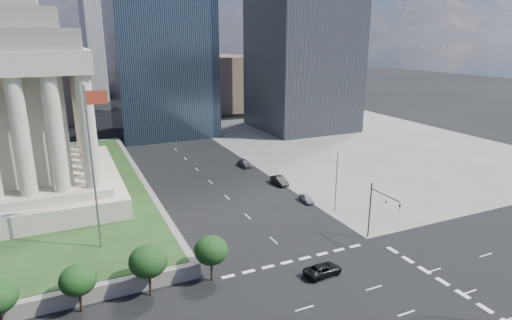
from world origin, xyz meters
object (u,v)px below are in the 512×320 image
parked_sedan_far (245,163)px  street_lamp_north (336,178)px  parked_sedan_mid (279,180)px  traffic_signal_ne (379,207)px  parked_sedan_near (306,198)px  pickup_truck (323,270)px  flagpole (93,160)px

parked_sedan_far → street_lamp_north: bearing=-84.4°
parked_sedan_far → parked_sedan_mid: bearing=-84.7°
traffic_signal_ne → parked_sedan_near: 17.41m
parked_sedan_mid → pickup_truck: bearing=-109.1°
parked_sedan_far → pickup_truck: bearing=-102.2°
parked_sedan_far → traffic_signal_ne: bearing=-87.4°
parked_sedan_near → parked_sedan_mid: 9.90m
parked_sedan_near → parked_sedan_mid: bearing=92.9°
flagpole → pickup_truck: bearing=-31.7°
flagpole → parked_sedan_near: bearing=10.9°
street_lamp_north → parked_sedan_mid: size_ratio=2.12×
pickup_truck → parked_sedan_mid: bearing=-23.3°
flagpole → parked_sedan_mid: bearing=26.1°
flagpole → parked_sedan_mid: (33.33, 16.35, -12.34)m
parked_sedan_mid → flagpole: bearing=-154.5°
parked_sedan_mid → parked_sedan_far: parked_sedan_mid is taller
parked_sedan_near → parked_sedan_mid: size_ratio=0.77×
flagpole → street_lamp_north: bearing=1.6°
street_lamp_north → parked_sedan_near: 7.64m
street_lamp_north → parked_sedan_far: (-3.29, 28.69, -4.89)m
parked_sedan_near → street_lamp_north: bearing=-68.5°
street_lamp_north → parked_sedan_mid: street_lamp_north is taller
traffic_signal_ne → street_lamp_north: (0.83, 11.30, 0.41)m
traffic_signal_ne → parked_sedan_near: size_ratio=2.19×
flagpole → parked_sedan_mid: flagpole is taller
street_lamp_north → parked_sedan_far: size_ratio=2.20×
pickup_truck → parked_sedan_near: 23.09m
parked_sedan_near → parked_sedan_far: bearing=96.5°
flagpole → parked_sedan_far: 45.27m
street_lamp_north → parked_sedan_near: (-1.83, 5.45, -5.04)m
street_lamp_north → parked_sedan_far: 29.29m
parked_sedan_near → parked_sedan_far: (-1.46, 23.24, 0.15)m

